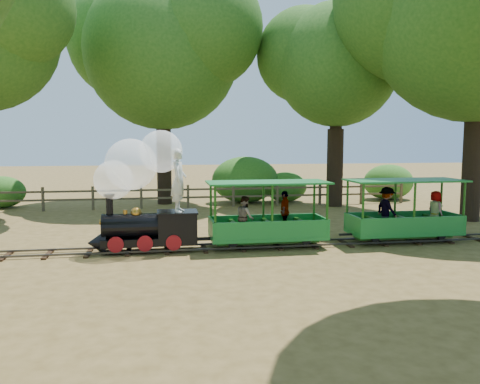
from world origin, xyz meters
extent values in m
plane|color=olive|center=(0.00, 0.00, 0.00)|extent=(90.00, 90.00, 0.00)
cube|color=#3F3D3A|center=(0.00, -0.30, 0.08)|extent=(22.00, 0.05, 0.05)
cube|color=#3F3D3A|center=(0.00, 0.30, 0.08)|extent=(22.00, 0.05, 0.05)
cube|color=#382314|center=(0.00, 0.00, 0.03)|extent=(0.12, 1.00, 0.05)
cube|color=#382314|center=(-5.00, 0.00, 0.03)|extent=(0.12, 1.00, 0.05)
cube|color=#382314|center=(5.00, 0.00, 0.03)|extent=(0.12, 1.00, 0.05)
cube|color=black|center=(-2.44, 0.00, 0.30)|extent=(2.45, 0.78, 0.20)
cylinder|color=black|center=(-2.83, 0.00, 0.71)|extent=(1.56, 0.62, 0.62)
cylinder|color=black|center=(-3.44, 0.00, 1.27)|extent=(0.18, 0.18, 0.49)
sphere|color=#B27A2A|center=(-2.77, 0.00, 1.05)|extent=(0.29, 0.29, 0.29)
cylinder|color=#B27A2A|center=(-3.05, 0.00, 1.07)|extent=(0.11, 0.11, 0.11)
cube|color=black|center=(-1.71, 0.00, 0.71)|extent=(1.00, 0.78, 0.61)
cube|color=black|center=(-1.71, 0.00, 1.04)|extent=(1.06, 0.85, 0.04)
cone|color=black|center=(-3.78, 0.00, 0.28)|extent=(0.50, 0.71, 0.71)
cylinder|color=#B27A2A|center=(-3.64, 0.00, 0.82)|extent=(0.11, 0.16, 0.16)
cylinder|color=maroon|center=(-3.27, -0.40, 0.30)|extent=(0.40, 0.07, 0.40)
cylinder|color=maroon|center=(-3.27, 0.40, 0.30)|extent=(0.40, 0.07, 0.40)
cylinder|color=maroon|center=(-2.55, -0.40, 0.30)|extent=(0.40, 0.07, 0.40)
cylinder|color=maroon|center=(-2.55, 0.40, 0.30)|extent=(0.40, 0.07, 0.40)
cylinder|color=maroon|center=(-1.83, -0.40, 0.30)|extent=(0.40, 0.07, 0.40)
cylinder|color=maroon|center=(-1.83, 0.40, 0.30)|extent=(0.40, 0.07, 0.40)
sphere|color=white|center=(-3.33, 0.05, 1.91)|extent=(1.00, 1.00, 1.00)
sphere|color=white|center=(-2.88, 0.10, 2.30)|extent=(1.34, 1.34, 1.34)
sphere|color=white|center=(-2.10, 0.15, 2.63)|extent=(1.11, 1.11, 1.11)
imported|color=silver|center=(-1.67, -0.15, 1.89)|extent=(0.49, 0.66, 1.66)
cube|color=#1A792E|center=(0.74, 0.00, 0.30)|extent=(3.15, 1.20, 0.09)
cube|color=#1E5A14|center=(0.74, 0.00, 0.19)|extent=(2.83, 0.46, 0.13)
cube|color=#1A792E|center=(0.74, -0.57, 0.58)|extent=(3.15, 0.06, 0.46)
cube|color=#1A792E|center=(0.74, 0.57, 0.58)|extent=(3.15, 0.06, 0.46)
cube|color=#1A792E|center=(0.74, 0.00, 1.79)|extent=(3.29, 1.34, 0.05)
cylinder|color=#1E5A14|center=(-0.76, -0.55, 1.04)|extent=(0.06, 0.06, 1.48)
cylinder|color=#1E5A14|center=(-0.76, 0.55, 1.04)|extent=(0.06, 0.06, 1.48)
cylinder|color=#1E5A14|center=(2.24, -0.55, 1.04)|extent=(0.06, 0.06, 1.48)
cylinder|color=#1E5A14|center=(2.24, 0.55, 1.04)|extent=(0.06, 0.06, 1.48)
cube|color=#1E5A14|center=(-0.21, 0.00, 0.54)|extent=(0.11, 1.02, 0.37)
cube|color=#1E5A14|center=(0.74, 0.00, 0.54)|extent=(0.11, 1.02, 0.37)
cube|color=#1E5A14|center=(1.68, 0.00, 0.54)|extent=(0.11, 1.02, 0.37)
cylinder|color=black|center=(-0.27, -0.31, 0.23)|extent=(0.26, 0.06, 0.26)
cylinder|color=black|center=(-0.27, 0.31, 0.23)|extent=(0.26, 0.06, 0.26)
cylinder|color=black|center=(1.74, -0.31, 0.23)|extent=(0.26, 0.06, 0.26)
cylinder|color=black|center=(1.74, 0.31, 0.23)|extent=(0.26, 0.06, 0.26)
imported|color=gray|center=(0.05, -0.33, 0.91)|extent=(0.49, 0.60, 1.12)
imported|color=gray|center=(1.31, 0.36, 0.93)|extent=(0.52, 0.73, 1.16)
cube|color=#1A792E|center=(4.75, 0.00, 0.30)|extent=(3.15, 1.20, 0.09)
cube|color=#1E5A14|center=(4.75, 0.00, 0.19)|extent=(2.83, 0.46, 0.13)
cube|color=#1A792E|center=(4.75, -0.57, 0.58)|extent=(3.15, 0.06, 0.46)
cube|color=#1A792E|center=(4.75, 0.57, 0.58)|extent=(3.15, 0.06, 0.46)
cube|color=#1A792E|center=(4.75, 0.00, 1.79)|extent=(3.29, 1.34, 0.05)
cylinder|color=#1E5A14|center=(3.25, -0.55, 1.04)|extent=(0.06, 0.06, 1.48)
cylinder|color=#1E5A14|center=(3.25, 0.55, 1.04)|extent=(0.06, 0.06, 1.48)
cylinder|color=#1E5A14|center=(6.25, -0.55, 1.04)|extent=(0.06, 0.06, 1.48)
cylinder|color=#1E5A14|center=(6.25, 0.55, 1.04)|extent=(0.06, 0.06, 1.48)
cube|color=#1E5A14|center=(3.81, 0.00, 0.54)|extent=(0.11, 1.02, 0.37)
cube|color=#1E5A14|center=(4.75, 0.00, 0.54)|extent=(0.11, 1.02, 0.37)
cube|color=#1E5A14|center=(5.69, 0.00, 0.54)|extent=(0.11, 1.02, 0.37)
cylinder|color=black|center=(3.74, -0.31, 0.23)|extent=(0.26, 0.06, 0.26)
cylinder|color=black|center=(3.74, 0.31, 0.23)|extent=(0.26, 0.06, 0.26)
cylinder|color=black|center=(5.76, -0.31, 0.23)|extent=(0.26, 0.06, 0.26)
cylinder|color=black|center=(5.76, 0.31, 0.23)|extent=(0.26, 0.06, 0.26)
imported|color=gray|center=(4.25, 0.06, 0.97)|extent=(0.59, 0.87, 1.25)
imported|color=gray|center=(5.66, -0.10, 0.91)|extent=(0.41, 0.58, 1.13)
sphere|color=#27591B|center=(-7.07, 5.14, 7.50)|extent=(4.29, 4.29, 4.29)
cylinder|color=#2D2116|center=(-2.00, 9.50, 1.86)|extent=(0.66, 0.66, 3.72)
cylinder|color=#2D2116|center=(-2.00, 9.50, 4.78)|extent=(0.50, 0.50, 2.13)
sphere|color=#27591B|center=(-2.00, 9.50, 6.89)|extent=(6.96, 6.96, 6.96)
sphere|color=#27591B|center=(-0.26, 8.46, 7.76)|extent=(5.22, 5.22, 5.22)
sphere|color=#27591B|center=(-3.57, 10.72, 7.58)|extent=(5.57, 5.57, 5.57)
cylinder|color=#2D2116|center=(5.50, 7.50, 1.71)|extent=(0.72, 0.72, 3.43)
cylinder|color=#2D2116|center=(5.50, 7.50, 4.41)|extent=(0.54, 0.54, 1.96)
sphere|color=#27591B|center=(5.50, 7.50, 6.19)|extent=(5.35, 5.35, 5.35)
sphere|color=#27591B|center=(6.84, 6.70, 6.86)|extent=(4.01, 4.01, 4.01)
sphere|color=#27591B|center=(4.30, 8.44, 6.72)|extent=(4.28, 4.28, 4.28)
cylinder|color=#2D2116|center=(9.00, 3.00, 1.98)|extent=(0.68, 0.68, 3.95)
cylinder|color=#2D2116|center=(9.00, 3.00, 5.08)|extent=(0.51, 0.51, 2.26)
sphere|color=#27591B|center=(9.00, 3.00, 7.36)|extent=(7.61, 7.61, 7.61)
cube|color=brown|center=(-7.00, 8.00, 0.50)|extent=(0.10, 0.10, 1.00)
cube|color=brown|center=(-5.00, 8.00, 0.50)|extent=(0.10, 0.10, 1.00)
cube|color=brown|center=(-3.00, 8.00, 0.50)|extent=(0.10, 0.10, 1.00)
cube|color=brown|center=(-1.00, 8.00, 0.50)|extent=(0.10, 0.10, 1.00)
cube|color=brown|center=(1.00, 8.00, 0.50)|extent=(0.10, 0.10, 1.00)
cube|color=brown|center=(3.00, 8.00, 0.50)|extent=(0.10, 0.10, 1.00)
cube|color=brown|center=(5.00, 8.00, 0.50)|extent=(0.10, 0.10, 1.00)
cube|color=brown|center=(7.00, 8.00, 0.50)|extent=(0.10, 0.10, 1.00)
cube|color=brown|center=(9.00, 8.00, 0.50)|extent=(0.10, 0.10, 1.00)
cube|color=brown|center=(0.00, 8.00, 0.80)|extent=(18.00, 0.06, 0.08)
cube|color=brown|center=(0.00, 8.00, 0.45)|extent=(18.00, 0.06, 0.08)
ellipsoid|color=#2D6B1E|center=(-9.00, 9.30, 0.69)|extent=(2.00, 1.54, 1.38)
ellipsoid|color=#2D6B1E|center=(1.76, 9.30, 1.09)|extent=(3.14, 2.42, 2.18)
ellipsoid|color=#2D6B1E|center=(3.72, 9.30, 0.71)|extent=(2.05, 1.58, 1.42)
ellipsoid|color=#2D6B1E|center=(9.00, 9.30, 0.87)|extent=(2.52, 1.94, 1.74)
camera|label=1|loc=(-2.07, -12.32, 2.91)|focal=35.00mm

